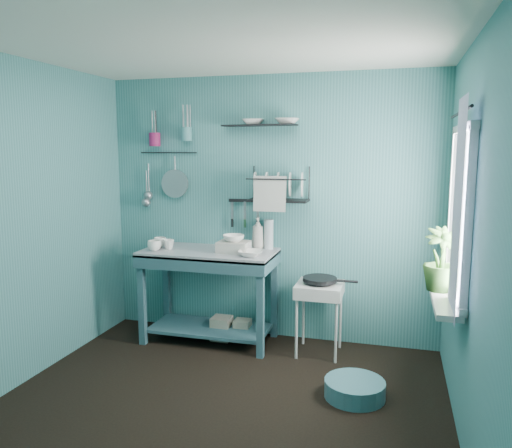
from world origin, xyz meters
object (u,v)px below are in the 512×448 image
(hotplate_stand, at_px, (319,318))
(frying_pan, at_px, (320,279))
(colander, at_px, (175,184))
(mug_mid, at_px, (169,244))
(water_bottle, at_px, (269,234))
(work_counter, at_px, (210,296))
(potted_plant, at_px, (441,259))
(utensil_cup_teal, at_px, (186,134))
(storage_tin_large, at_px, (222,328))
(soap_bottle, at_px, (258,233))
(floor_basin, at_px, (355,389))
(mug_left, at_px, (154,246))
(dish_rack, at_px, (278,184))
(storage_tin_small, at_px, (242,330))
(mug_right, at_px, (160,242))
(utensil_cup_magenta, at_px, (155,139))
(wash_tub, at_px, (234,247))

(hotplate_stand, distance_m, frying_pan, 0.36)
(colander, bearing_deg, mug_mid, -77.74)
(water_bottle, bearing_deg, work_counter, -157.07)
(potted_plant, bearing_deg, frying_pan, 146.01)
(utensil_cup_teal, height_order, storage_tin_large, utensil_cup_teal)
(work_counter, height_order, soap_bottle, soap_bottle)
(utensil_cup_teal, distance_m, floor_basin, 2.75)
(mug_left, distance_m, dish_rack, 1.29)
(work_counter, relative_size, storage_tin_small, 6.20)
(potted_plant, relative_size, storage_tin_small, 2.23)
(work_counter, relative_size, mug_left, 10.09)
(mug_right, xyz_separation_m, storage_tin_large, (0.60, 0.05, -0.82))
(mug_mid, bearing_deg, utensil_cup_teal, 74.33)
(utensil_cup_teal, bearing_deg, work_counter, -36.64)
(soap_bottle, distance_m, utensil_cup_teal, 1.18)
(utensil_cup_magenta, bearing_deg, water_bottle, -0.17)
(frying_pan, relative_size, dish_rack, 0.55)
(soap_bottle, distance_m, storage_tin_small, 0.94)
(work_counter, bearing_deg, soap_bottle, 19.48)
(utensil_cup_teal, bearing_deg, water_bottle, -0.24)
(colander, relative_size, floor_basin, 0.63)
(hotplate_stand, relative_size, floor_basin, 1.44)
(storage_tin_small, bearing_deg, dish_rack, 16.14)
(work_counter, relative_size, dish_rack, 2.26)
(utensil_cup_teal, bearing_deg, colander, 168.52)
(mug_mid, xyz_separation_m, frying_pan, (1.43, 0.04, -0.24))
(hotplate_stand, height_order, dish_rack, dish_rack)
(storage_tin_large, height_order, storage_tin_small, storage_tin_large)
(potted_plant, bearing_deg, work_counter, 161.70)
(work_counter, height_order, storage_tin_large, work_counter)
(dish_rack, bearing_deg, mug_mid, -172.42)
(hotplate_stand, bearing_deg, floor_basin, -50.94)
(mug_mid, bearing_deg, wash_tub, 3.63)
(frying_pan, bearing_deg, potted_plant, -33.99)
(mug_mid, bearing_deg, storage_tin_large, 12.91)
(utensil_cup_teal, xyz_separation_m, storage_tin_large, (0.40, -0.17, -1.85))
(mug_left, height_order, storage_tin_large, mug_left)
(mug_right, distance_m, frying_pan, 1.57)
(utensil_cup_magenta, relative_size, potted_plant, 0.29)
(floor_basin, bearing_deg, storage_tin_small, 143.21)
(mug_left, xyz_separation_m, mug_mid, (0.10, 0.10, -0.00))
(dish_rack, bearing_deg, storage_tin_large, -172.24)
(work_counter, relative_size, frying_pan, 4.14)
(wash_tub, xyz_separation_m, water_bottle, (0.27, 0.24, 0.09))
(dish_rack, height_order, colander, dish_rack)
(utensil_cup_teal, bearing_deg, potted_plant, -21.05)
(hotplate_stand, bearing_deg, utensil_cup_magenta, -176.49)
(work_counter, relative_size, wash_tub, 4.43)
(utensil_cup_teal, bearing_deg, mug_left, -115.09)
(mug_right, bearing_deg, floor_basin, -21.60)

